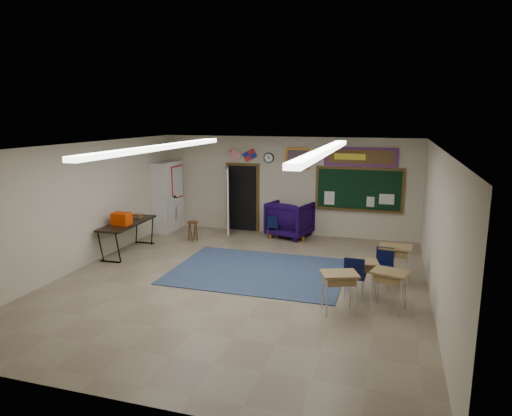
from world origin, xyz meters
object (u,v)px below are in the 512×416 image
(student_desk_front_right, at_px, (395,262))
(wooden_stool, at_px, (193,231))
(folding_table, at_px, (128,236))
(wingback_armchair, at_px, (290,219))
(student_desk_front_left, at_px, (362,276))

(student_desk_front_right, bearing_deg, wooden_stool, 168.81)
(folding_table, height_order, wooden_stool, folding_table)
(folding_table, bearing_deg, student_desk_front_right, -3.65)
(wingback_armchair, bearing_deg, student_desk_front_right, 150.60)
(wingback_armchair, xyz_separation_m, student_desk_front_left, (2.42, -4.14, -0.13))
(folding_table, bearing_deg, student_desk_front_left, -13.24)
(student_desk_front_right, height_order, folding_table, folding_table)
(wooden_stool, bearing_deg, wingback_armchair, 25.88)
(student_desk_front_left, relative_size, folding_table, 0.36)
(student_desk_front_left, height_order, student_desk_front_right, student_desk_front_right)
(student_desk_front_right, relative_size, wooden_stool, 1.45)
(student_desk_front_right, bearing_deg, folding_table, -175.30)
(student_desk_front_left, relative_size, student_desk_front_right, 0.90)
(folding_table, bearing_deg, wingback_armchair, 35.26)
(wooden_stool, bearing_deg, student_desk_front_right, -17.68)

